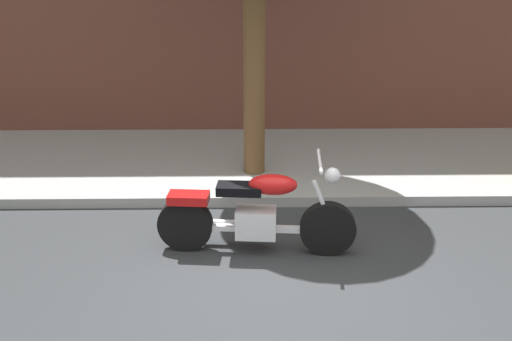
# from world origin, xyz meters

# --- Properties ---
(ground_plane) EXTENTS (60.00, 60.00, 0.00)m
(ground_plane) POSITION_xyz_m (0.00, 0.00, 0.00)
(ground_plane) COLOR #303335
(sidewalk) EXTENTS (22.45, 3.15, 0.14)m
(sidewalk) POSITION_xyz_m (0.00, 3.29, 0.07)
(sidewalk) COLOR #979797
(sidewalk) RESTS_ON ground
(motorcycle) EXTENTS (2.18, 0.70, 1.11)m
(motorcycle) POSITION_xyz_m (-0.27, 0.56, 0.45)
(motorcycle) COLOR black
(motorcycle) RESTS_ON ground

